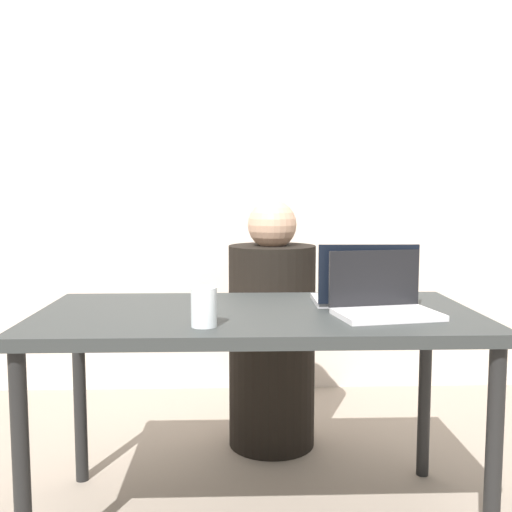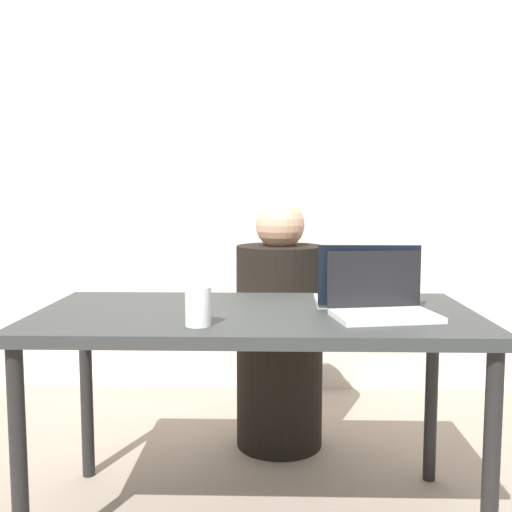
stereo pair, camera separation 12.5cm
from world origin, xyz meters
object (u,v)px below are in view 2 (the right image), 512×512
object	(u,v)px
person_at_center	(280,338)
water_glass_left	(198,309)
laptop_front_right	(381,303)
laptop_back_right	(365,292)

from	to	relation	value
person_at_center	water_glass_left	xyz separation A→B (m)	(-0.26, -0.89, 0.31)
person_at_center	laptop_front_right	xyz separation A→B (m)	(0.32, -0.74, 0.30)
person_at_center	laptop_front_right	size ratio (longest dim) A/B	3.16
person_at_center	laptop_back_right	distance (m)	0.70
laptop_front_right	water_glass_left	world-z (taller)	laptop_front_right
person_at_center	laptop_front_right	bearing A→B (deg)	120.33
laptop_back_right	laptop_front_right	bearing A→B (deg)	97.58
laptop_back_right	water_glass_left	bearing A→B (deg)	31.58
person_at_center	water_glass_left	distance (m)	0.98
person_at_center	water_glass_left	size ratio (longest dim) A/B	9.44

